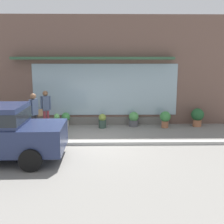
{
  "coord_description": "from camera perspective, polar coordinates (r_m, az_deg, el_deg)",
  "views": [
    {
      "loc": [
        0.64,
        -9.64,
        3.01
      ],
      "look_at": [
        0.83,
        1.2,
        0.94
      ],
      "focal_mm": 43.19,
      "sensor_mm": 36.0,
      "label": 1
    }
  ],
  "objects": [
    {
      "name": "fire_hydrant",
      "position": [
        11.31,
        -11.55,
        -2.59
      ],
      "size": [
        0.4,
        0.36,
        0.89
      ],
      "color": "#4C8C47",
      "rests_on": "ground_plane"
    },
    {
      "name": "potted_plant_window_left",
      "position": [
        12.59,
        4.63,
        -1.48
      ],
      "size": [
        0.46,
        0.46,
        0.68
      ],
      "color": "#4C4C51",
      "rests_on": "ground_plane"
    },
    {
      "name": "pedestrian_with_handbag",
      "position": [
        11.33,
        -16.11,
        0.18
      ],
      "size": [
        0.44,
        0.54,
        1.73
      ],
      "rotation": [
        0.0,
        0.0,
        0.97
      ],
      "color": "#232328",
      "rests_on": "ground_plane"
    },
    {
      "name": "potted_plant_doorstep",
      "position": [
        13.2,
        -20.16,
        -0.98
      ],
      "size": [
        0.68,
        0.68,
        0.86
      ],
      "color": "#4C4C51",
      "rests_on": "ground_plane"
    },
    {
      "name": "curb_strip",
      "position": [
        9.91,
        -4.7,
        -6.56
      ],
      "size": [
        14.0,
        0.24,
        0.12
      ],
      "primitive_type": "cube",
      "color": "#B2B2AD",
      "rests_on": "ground_plane"
    },
    {
      "name": "storefront",
      "position": [
        12.85,
        -3.86,
        8.43
      ],
      "size": [
        14.0,
        0.81,
        5.07
      ],
      "color": "brown",
      "rests_on": "ground_plane"
    },
    {
      "name": "pedestrian_passerby",
      "position": [
        12.24,
        -13.84,
        1.07
      ],
      "size": [
        0.43,
        0.29,
        1.72
      ],
      "rotation": [
        0.0,
        0.0,
        0.39
      ],
      "color": "#8E333D",
      "rests_on": "ground_plane"
    },
    {
      "name": "ground_plane",
      "position": [
        10.12,
        -4.62,
        -6.55
      ],
      "size": [
        60.0,
        60.0,
        0.0
      ],
      "primitive_type": "plane",
      "color": "gray"
    },
    {
      "name": "potted_plant_window_center",
      "position": [
        13.13,
        17.63,
        -0.86
      ],
      "size": [
        0.58,
        0.58,
        0.85
      ],
      "color": "#9E6042",
      "rests_on": "ground_plane"
    },
    {
      "name": "potted_plant_near_hydrant",
      "position": [
        12.24,
        -2.05,
        -1.9
      ],
      "size": [
        0.34,
        0.34,
        0.65
      ],
      "color": "#33473D",
      "rests_on": "ground_plane"
    },
    {
      "name": "potted_plant_by_entrance",
      "position": [
        12.51,
        11.19,
        -1.28
      ],
      "size": [
        0.49,
        0.49,
        0.75
      ],
      "color": "#9E6042",
      "rests_on": "ground_plane"
    },
    {
      "name": "potted_plant_corner_tall",
      "position": [
        12.68,
        -9.76,
        -1.3
      ],
      "size": [
        0.4,
        0.4,
        0.65
      ],
      "color": "#B7B2A3",
      "rests_on": "ground_plane"
    }
  ]
}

